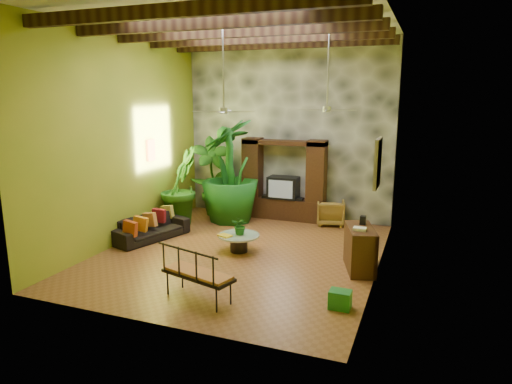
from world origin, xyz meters
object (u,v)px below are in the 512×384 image
at_px(tall_plant_c, 230,171).
at_px(sofa, 150,228).
at_px(tall_plant_a, 212,176).
at_px(coffee_table, 239,241).
at_px(entertainment_center, 284,186).
at_px(tall_plant_b, 180,187).
at_px(side_console, 360,249).
at_px(ceiling_fan_front, 224,100).
at_px(wicker_armchair, 330,212).
at_px(green_bin, 340,300).
at_px(iron_bench, 196,271).
at_px(ceiling_fan_back, 327,100).

bearing_deg(tall_plant_c, sofa, -118.07).
distance_m(tall_plant_a, coffee_table, 3.48).
bearing_deg(entertainment_center, tall_plant_b, -147.19).
distance_m(tall_plant_c, side_console, 4.75).
height_order(ceiling_fan_front, tall_plant_c, ceiling_fan_front).
distance_m(wicker_armchair, tall_plant_c, 3.00).
height_order(wicker_armchair, green_bin, wicker_armchair).
bearing_deg(wicker_armchair, sofa, 23.40).
relative_size(ceiling_fan_front, iron_bench, 1.29).
bearing_deg(wicker_armchair, ceiling_fan_front, 51.79).
relative_size(ceiling_fan_front, side_console, 1.66).
bearing_deg(ceiling_fan_front, iron_bench, -78.86).
relative_size(coffee_table, iron_bench, 0.66).
bearing_deg(coffee_table, tall_plant_a, 126.39).
height_order(ceiling_fan_front, wicker_armchair, ceiling_fan_front).
bearing_deg(tall_plant_a, ceiling_fan_back, -23.17).
height_order(entertainment_center, iron_bench, entertainment_center).
relative_size(iron_bench, side_console, 1.28).
bearing_deg(green_bin, tall_plant_a, 134.90).
height_order(ceiling_fan_front, tall_plant_b, ceiling_fan_front).
bearing_deg(side_console, wicker_armchair, 94.48).
height_order(ceiling_fan_back, tall_plant_a, ceiling_fan_back).
height_order(tall_plant_a, iron_bench, tall_plant_a).
bearing_deg(ceiling_fan_back, coffee_table, -146.17).
distance_m(wicker_armchair, coffee_table, 3.30).
bearing_deg(ceiling_fan_front, side_console, 6.67).
bearing_deg(tall_plant_a, ceiling_fan_front, -59.34).
relative_size(wicker_armchair, side_console, 0.67).
bearing_deg(sofa, tall_plant_b, 16.84).
distance_m(coffee_table, side_console, 2.75).
bearing_deg(ceiling_fan_front, wicker_armchair, 64.90).
bearing_deg(ceiling_fan_front, ceiling_fan_back, 41.63).
bearing_deg(sofa, side_console, -74.03).
bearing_deg(tall_plant_c, green_bin, -47.57).
bearing_deg(side_console, tall_plant_c, 130.98).
relative_size(wicker_armchair, tall_plant_a, 0.32).
bearing_deg(tall_plant_a, green_bin, -45.10).
xyz_separation_m(ceiling_fan_back, sofa, (-4.10, -1.07, -3.12)).
height_order(entertainment_center, side_console, entertainment_center).
bearing_deg(sofa, ceiling_fan_front, -84.88).
height_order(sofa, side_console, side_console).
distance_m(ceiling_fan_front, tall_plant_c, 3.56).
height_order(entertainment_center, coffee_table, entertainment_center).
relative_size(entertainment_center, tall_plant_c, 0.83).
bearing_deg(tall_plant_c, ceiling_fan_back, -21.64).
distance_m(ceiling_fan_back, green_bin, 4.62).
bearing_deg(iron_bench, entertainment_center, 107.72).
bearing_deg(green_bin, wicker_armchair, 103.71).
distance_m(entertainment_center, iron_bench, 5.70).
bearing_deg(tall_plant_b, tall_plant_c, 34.98).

